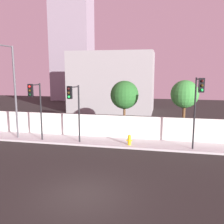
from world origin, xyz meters
name	(u,v)px	position (x,y,z in m)	size (l,w,h in m)	color
ground_plane	(83,195)	(0.00, 0.00, 0.00)	(80.00, 80.00, 0.00)	black
sidewalk	(117,143)	(0.00, 8.20, 0.07)	(36.00, 2.40, 0.15)	#B7B7B7
perimeter_wall	(120,127)	(0.00, 9.49, 1.05)	(36.00, 0.18, 1.80)	white
traffic_light_left	(198,99)	(5.60, 6.92, 3.75)	(0.42, 1.46, 4.95)	black
traffic_light_center	(74,102)	(-2.94, 6.92, 3.33)	(0.52, 1.37, 4.33)	black
traffic_light_right	(35,100)	(-5.91, 6.81, 3.42)	(0.34, 1.60, 4.46)	black
street_lamp_curbside	(12,85)	(-8.18, 7.44, 4.47)	(0.62, 2.37, 7.27)	#4C4C51
fire_hydrant	(129,139)	(1.04, 7.57, 0.56)	(0.44, 0.26, 0.77)	gold
roadside_tree_leftmost	(124,95)	(0.21, 10.43, 3.53)	(2.36, 2.36, 4.73)	brown
roadside_tree_midleft	(185,95)	(5.03, 10.43, 3.68)	(2.20, 2.20, 4.81)	brown
low_building_distant	(112,82)	(-3.60, 23.49, 4.02)	(11.17, 6.00, 8.03)	#969696
tower_on_skyline	(72,17)	(-13.76, 35.49, 15.27)	(7.31, 5.00, 30.53)	gray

